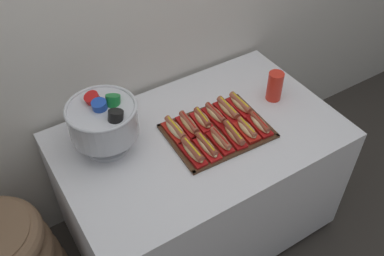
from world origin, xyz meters
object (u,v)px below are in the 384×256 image
object	(u,v)px
serving_tray	(218,131)
hot_dog_2	(220,140)
buffet_table	(199,182)
hot_dog_5	(260,124)
hot_dog_10	(228,109)
hot_dog_9	(215,114)
hot_dog_1	(207,146)
hot_dog_0	(193,152)
hot_dog_4	(247,129)
hot_dog_7	(189,124)
cup_stack	(275,86)
punch_bowl	(104,120)
hot_dog_6	(175,130)
hot_dog_11	(240,104)
hot_dog_8	(202,119)
hot_dog_3	(234,134)

from	to	relation	value
serving_tray	hot_dog_2	world-z (taller)	hot_dog_2
buffet_table	hot_dog_5	world-z (taller)	hot_dog_5
hot_dog_10	hot_dog_9	bearing A→B (deg)	177.69
hot_dog_1	hot_dog_10	bearing A→B (deg)	33.94
hot_dog_0	hot_dog_4	distance (m)	0.30
hot_dog_2	hot_dog_9	xyz separation A→B (m)	(0.08, 0.16, -0.00)
hot_dog_2	hot_dog_10	size ratio (longest dim) A/B	0.92
hot_dog_2	hot_dog_7	xyz separation A→B (m)	(-0.07, 0.17, 0.00)
hot_dog_10	cup_stack	world-z (taller)	cup_stack
punch_bowl	hot_dog_5	bearing A→B (deg)	-22.82
hot_dog_6	hot_dog_10	distance (m)	0.30
hot_dog_11	hot_dog_6	bearing A→B (deg)	177.69
hot_dog_7	hot_dog_9	bearing A→B (deg)	-2.31
serving_tray	hot_dog_6	bearing A→B (deg)	153.94
hot_dog_8	hot_dog_2	bearing A→B (deg)	-92.31
hot_dog_6	cup_stack	bearing A→B (deg)	-3.21
hot_dog_9	hot_dog_3	bearing A→B (deg)	-92.31
hot_dog_0	hot_dog_2	bearing A→B (deg)	-2.31
hot_dog_5	hot_dog_1	bearing A→B (deg)	177.69
hot_dog_5	hot_dog_10	world-z (taller)	hot_dog_10
serving_tray	hot_dog_6	size ratio (longest dim) A/B	2.89
hot_dog_0	hot_dog_1	distance (m)	0.08
hot_dog_4	punch_bowl	world-z (taller)	punch_bowl
hot_dog_10	cup_stack	size ratio (longest dim) A/B	1.12
buffet_table	hot_dog_10	xyz separation A→B (m)	(0.19, 0.04, 0.40)
buffet_table	hot_dog_3	distance (m)	0.43
cup_stack	hot_dog_9	bearing A→B (deg)	176.23
serving_tray	cup_stack	distance (m)	0.41
hot_dog_2	hot_dog_3	size ratio (longest dim) A/B	0.94
hot_dog_11	cup_stack	world-z (taller)	cup_stack
buffet_table	hot_dog_8	world-z (taller)	hot_dog_8
hot_dog_4	hot_dog_10	xyz separation A→B (m)	(0.01, 0.16, 0.00)
hot_dog_11	punch_bowl	bearing A→B (deg)	170.14
hot_dog_4	hot_dog_10	bearing A→B (deg)	87.69
hot_dog_3	hot_dog_9	world-z (taller)	hot_dog_3
hot_dog_8	punch_bowl	xyz separation A→B (m)	(-0.45, 0.11, 0.13)
cup_stack	hot_dog_10	bearing A→B (deg)	175.84
punch_bowl	hot_dog_9	bearing A→B (deg)	-11.95
serving_tray	hot_dog_10	xyz separation A→B (m)	(0.12, 0.08, 0.03)
hot_dog_6	hot_dog_10	xyz separation A→B (m)	(0.30, -0.01, -0.00)
cup_stack	hot_dog_0	bearing A→B (deg)	-167.26
serving_tray	hot_dog_2	distance (m)	0.10
hot_dog_1	hot_dog_5	distance (m)	0.30
hot_dog_6	cup_stack	distance (m)	0.58
buffet_table	hot_dog_2	xyz separation A→B (m)	(0.04, -0.11, 0.40)
hot_dog_9	cup_stack	size ratio (longest dim) A/B	1.01
hot_dog_1	hot_dog_3	size ratio (longest dim) A/B	1.01
hot_dog_10	punch_bowl	size ratio (longest dim) A/B	0.56
hot_dog_1	hot_dog_4	xyz separation A→B (m)	(0.22, -0.01, 0.00)
hot_dog_3	hot_dog_6	xyz separation A→B (m)	(-0.22, 0.17, 0.00)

